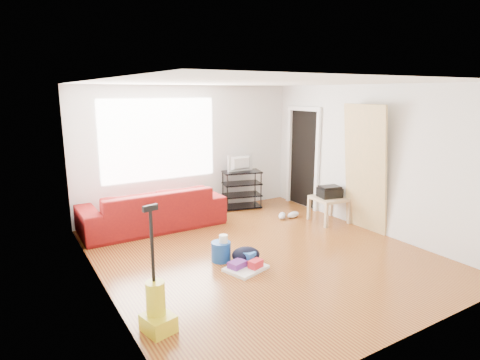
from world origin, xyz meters
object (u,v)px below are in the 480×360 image
backpack (246,262)px  side_table (329,201)px  sofa (154,228)px  vacuum (157,308)px  cleaning_tray (246,265)px  tv_stand (242,189)px  bucket (221,261)px

backpack → side_table: bearing=36.4°
backpack → sofa: bearing=124.7°
vacuum → backpack: bearing=16.5°
sofa → backpack: bearing=106.4°
cleaning_tray → backpack: (0.12, 0.20, -0.06)m
side_table → vacuum: size_ratio=0.48×
backpack → vacuum: vacuum is taller
tv_stand → side_table: tv_stand is taller
sofa → bucket: bearing=100.4°
tv_stand → backpack: bearing=-105.4°
tv_stand → side_table: bearing=-45.8°
cleaning_tray → backpack: 0.24m
side_table → vacuum: 4.30m
cleaning_tray → backpack: size_ratio=1.55×
side_table → cleaning_tray: size_ratio=1.01×
bucket → backpack: size_ratio=0.70×
side_table → vacuum: bearing=-156.7°
side_table → bucket: side_table is taller
bucket → cleaning_tray: bearing=-69.9°
tv_stand → backpack: tv_stand is taller
sofa → side_table: size_ratio=3.94×
bucket → vacuum: size_ratio=0.21×
cleaning_tray → vacuum: (-1.53, -0.74, 0.18)m
tv_stand → sofa: bearing=-157.4°
bucket → sofa: bearing=100.4°
vacuum → sofa: bearing=58.0°
sofa → cleaning_tray: sofa is taller
tv_stand → side_table: (0.91, -1.62, -0.00)m
side_table → cleaning_tray: side_table is taller
sofa → tv_stand: tv_stand is taller
backpack → vacuum: size_ratio=0.31×
backpack → tv_stand: bearing=78.0°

